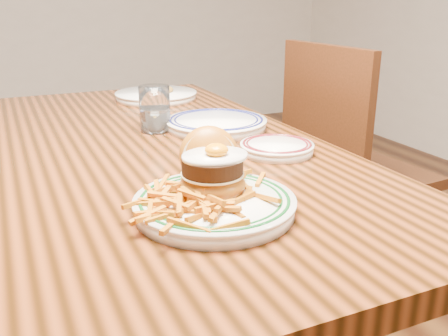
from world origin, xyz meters
name	(u,v)px	position (x,y,z in m)	size (l,w,h in m)	color
table	(151,176)	(0.00, 0.00, 0.66)	(0.85, 1.60, 0.75)	black
chair_right	(347,165)	(0.81, 0.21, 0.51)	(0.48, 0.48, 0.95)	#421D0D
main_plate	(214,190)	(-0.01, -0.45, 0.79)	(0.28, 0.30, 0.14)	white
side_plate	(277,147)	(0.26, -0.21, 0.77)	(0.18, 0.19, 0.03)	white
rear_plate	(216,123)	(0.22, 0.07, 0.77)	(0.29, 0.29, 0.03)	white
water_glass	(155,112)	(0.05, 0.11, 0.81)	(0.08, 0.08, 0.13)	white
far_plate	(156,95)	(0.19, 0.54, 0.77)	(0.29, 0.29, 0.05)	white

